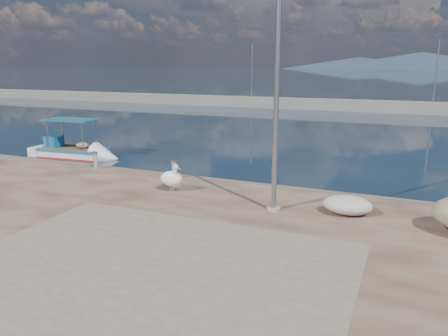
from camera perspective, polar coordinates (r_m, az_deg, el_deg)
ground at (r=13.17m, az=-6.66°, el=-9.03°), size 1400.00×1400.00×0.00m
quay_patch at (r=10.16m, az=-10.36°, el=-13.09°), size 9.00×7.00×0.01m
breakwater at (r=51.07m, az=16.49°, el=7.84°), size 120.00×2.20×7.50m
mountains at (r=660.52m, az=23.83°, el=12.60°), size 370.00×280.00×22.00m
boat_left at (r=25.75m, az=-19.12°, el=1.84°), size 5.23×2.10×2.46m
pelican at (r=15.86m, az=-6.83°, el=-1.35°), size 1.10×0.78×1.06m
lamp_post at (r=13.31m, az=6.87°, el=8.10°), size 0.44×0.96×7.00m
bollard_near at (r=17.72m, az=-6.53°, el=-0.03°), size 0.26×0.26×0.78m
bollard_far at (r=20.18m, az=-16.43°, el=1.10°), size 0.25×0.25×0.75m
potted_plant at (r=16.66m, az=-7.26°, el=-1.58°), size 0.50×0.46×0.47m
net_pile_d at (r=14.02m, az=15.82°, el=-4.67°), size 1.51×1.13×0.57m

